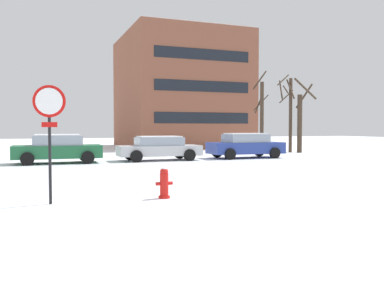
{
  "coord_description": "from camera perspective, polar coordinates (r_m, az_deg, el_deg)",
  "views": [
    {
      "loc": [
        -2.73,
        -12.19,
        1.81
      ],
      "look_at": [
        4.17,
        5.83,
        1.04
      ],
      "focal_mm": 38.68,
      "sensor_mm": 36.0,
      "label": 1
    }
  ],
  "objects": [
    {
      "name": "tree_far_right",
      "position": [
        29.93,
        9.58,
        3.94
      ],
      "size": [
        1.21,
        0.87,
        5.92
      ],
      "color": "#423326",
      "rests_on": "ground"
    },
    {
      "name": "parked_car_blue",
      "position": [
        24.8,
        7.39,
        -0.18
      ],
      "size": [
        4.47,
        2.15,
        1.48
      ],
      "color": "#283D93",
      "rests_on": "ground"
    },
    {
      "name": "ground_plane",
      "position": [
        12.63,
        -8.29,
        -5.98
      ],
      "size": [
        120.0,
        120.0,
        0.0
      ],
      "primitive_type": "plane",
      "color": "white"
    },
    {
      "name": "building_far_right",
      "position": [
        39.83,
        -1.76,
        7.24
      ],
      "size": [
        10.43,
        11.92,
        10.52
      ],
      "color": "brown",
      "rests_on": "ground"
    },
    {
      "name": "parked_car_green",
      "position": [
        22.02,
        -18.05,
        -0.59
      ],
      "size": [
        4.34,
        2.14,
        1.47
      ],
      "color": "#1E6038",
      "rests_on": "ground"
    },
    {
      "name": "tree_far_mid",
      "position": [
        30.82,
        14.66,
        3.49
      ],
      "size": [
        1.91,
        1.92,
        5.35
      ],
      "color": "#423326",
      "rests_on": "ground"
    },
    {
      "name": "stop_sign",
      "position": [
        10.3,
        -19.06,
        3.06
      ],
      "size": [
        0.74,
        0.2,
        2.81
      ],
      "color": "black",
      "rests_on": "ground"
    },
    {
      "name": "tree_far_left",
      "position": [
        31.23,
        13.29,
        4.38
      ],
      "size": [
        1.61,
        1.4,
        5.82
      ],
      "color": "#423326",
      "rests_on": "ground"
    },
    {
      "name": "road_surface",
      "position": [
        16.31,
        -11.22,
        -4.13
      ],
      "size": [
        80.0,
        9.57,
        0.0
      ],
      "color": "silver",
      "rests_on": "ground"
    },
    {
      "name": "parked_car_silver",
      "position": [
        22.82,
        -4.55,
        -0.53
      ],
      "size": [
        4.55,
        2.06,
        1.34
      ],
      "color": "silver",
      "rests_on": "ground"
    },
    {
      "name": "fire_hydrant",
      "position": [
        10.64,
        -3.86,
        -5.29
      ],
      "size": [
        0.44,
        0.3,
        0.81
      ],
      "color": "red",
      "rests_on": "ground"
    }
  ]
}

